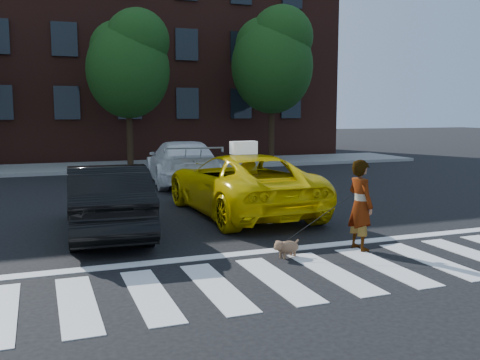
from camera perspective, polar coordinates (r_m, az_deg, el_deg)
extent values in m
plane|color=black|center=(8.52, 3.95, -10.55)|extent=(120.00, 120.00, 0.00)
cube|color=silver|center=(8.52, 3.95, -10.52)|extent=(13.00, 2.40, 0.01)
cube|color=silver|center=(9.93, 0.06, -7.88)|extent=(12.00, 0.30, 0.01)
cube|color=slate|center=(25.22, -12.89, 1.42)|extent=(30.00, 4.00, 0.15)
cube|color=#421E17|center=(32.71, -15.06, 13.09)|extent=(26.00, 10.00, 12.00)
cylinder|color=black|center=(24.68, -11.69, 5.29)|extent=(0.28, 0.28, 3.55)
ellipsoid|color=black|center=(24.73, -11.85, 11.38)|extent=(3.69, 3.69, 4.25)
sphere|color=black|center=(24.73, -10.91, 14.38)|extent=(2.84, 2.84, 2.84)
sphere|color=black|center=(25.01, -12.81, 13.43)|extent=(2.56, 2.56, 2.56)
cylinder|color=black|center=(26.69, 3.39, 5.90)|extent=(0.28, 0.28, 3.85)
ellipsoid|color=black|center=(26.77, 3.43, 12.01)|extent=(4.00, 4.00, 4.60)
sphere|color=black|center=(26.90, 4.44, 14.94)|extent=(3.08, 3.08, 3.08)
sphere|color=black|center=(26.96, 2.53, 14.12)|extent=(2.77, 2.77, 2.77)
imported|color=#DCBE04|center=(13.64, 0.08, -0.39)|extent=(2.74, 5.65, 1.55)
imported|color=black|center=(11.74, -13.98, -2.02)|extent=(1.84, 4.62, 1.49)
imported|color=white|center=(19.30, -6.24, 1.88)|extent=(2.71, 5.56, 1.56)
imported|color=#999999|center=(10.31, 12.72, -2.63)|extent=(0.45, 0.65, 1.72)
ellipsoid|color=#9A6A4E|center=(9.72, 5.11, -7.16)|extent=(0.47, 0.33, 0.24)
sphere|color=#9A6A4E|center=(9.57, 4.20, -7.00)|extent=(0.22, 0.22, 0.18)
sphere|color=#9A6A4E|center=(9.53, 3.87, -7.24)|extent=(0.10, 0.10, 0.08)
cylinder|color=#9A6A4E|center=(9.84, 6.01, -6.61)|extent=(0.13, 0.07, 0.10)
sphere|color=#9A6A4E|center=(9.60, 3.97, -6.63)|extent=(0.08, 0.08, 0.06)
sphere|color=#9A6A4E|center=(9.52, 4.43, -6.76)|extent=(0.08, 0.08, 0.06)
cylinder|color=#9A6A4E|center=(9.63, 4.76, -8.08)|extent=(0.06, 0.06, 0.11)
cylinder|color=#9A6A4E|center=(9.71, 4.35, -7.95)|extent=(0.06, 0.06, 0.11)
cylinder|color=#9A6A4E|center=(9.80, 5.85, -7.83)|extent=(0.06, 0.06, 0.11)
cylinder|color=#9A6A4E|center=(9.87, 5.44, -7.71)|extent=(0.06, 0.06, 0.11)
cube|color=white|center=(13.35, 0.39, 3.47)|extent=(0.66, 0.30, 0.32)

